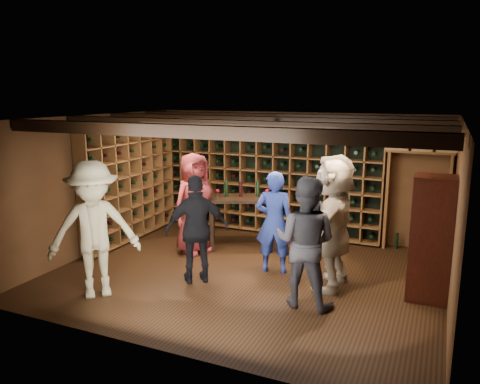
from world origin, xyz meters
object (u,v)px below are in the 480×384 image
at_px(guest_beige, 333,222).
at_px(man_blue_shirt, 274,222).
at_px(tasting_table, 243,204).
at_px(man_grey_suit, 305,242).
at_px(guest_khaki, 94,230).
at_px(guest_red_floral, 195,203).
at_px(display_cabinet, 430,241).
at_px(guest_woman_black, 197,230).

bearing_deg(guest_beige, man_blue_shirt, -99.41).
distance_m(guest_beige, tasting_table, 2.28).
bearing_deg(tasting_table, guest_beige, -55.62).
xyz_separation_m(man_grey_suit, tasting_table, (-1.74, 1.93, -0.06)).
bearing_deg(tasting_table, guest_khaki, -135.52).
relative_size(guest_red_floral, guest_khaki, 0.93).
xyz_separation_m(display_cabinet, man_blue_shirt, (-2.34, 0.10, -0.02)).
distance_m(man_blue_shirt, guest_khaki, 2.78).
relative_size(display_cabinet, tasting_table, 1.22).
xyz_separation_m(man_blue_shirt, guest_woman_black, (-0.94, -0.87, 0.00)).
relative_size(man_blue_shirt, guest_woman_black, 1.00).
height_order(man_grey_suit, guest_beige, guest_beige).
distance_m(guest_red_floral, tasting_table, 0.93).
height_order(man_grey_suit, guest_red_floral, guest_red_floral).
distance_m(man_grey_suit, guest_beige, 0.80).
bearing_deg(guest_woman_black, man_blue_shirt, -174.14).
bearing_deg(guest_woman_black, man_grey_suit, 139.26).
height_order(man_grey_suit, guest_woman_black, man_grey_suit).
height_order(guest_khaki, guest_beige, guest_beige).
bearing_deg(display_cabinet, guest_khaki, -157.66).
bearing_deg(guest_beige, guest_khaki, -58.00).
distance_m(man_blue_shirt, tasting_table, 1.34).
height_order(guest_red_floral, guest_khaki, guest_khaki).
distance_m(guest_khaki, guest_beige, 3.46).
distance_m(display_cabinet, tasting_table, 3.46).
bearing_deg(tasting_table, guest_woman_black, -114.44).
distance_m(display_cabinet, guest_red_floral, 4.01).
distance_m(guest_woman_black, guest_beige, 2.05).
bearing_deg(man_grey_suit, man_blue_shirt, -49.16).
bearing_deg(guest_red_floral, tasting_table, -25.82).
bearing_deg(guest_khaki, guest_woman_black, -0.44).
bearing_deg(guest_red_floral, guest_khaki, -167.01).
height_order(guest_red_floral, tasting_table, guest_red_floral).
distance_m(man_blue_shirt, guest_beige, 1.04).
relative_size(display_cabinet, guest_woman_black, 1.05).
bearing_deg(tasting_table, man_blue_shirt, -69.61).
bearing_deg(man_blue_shirt, man_grey_suit, 116.59).
height_order(man_blue_shirt, guest_beige, guest_beige).
xyz_separation_m(display_cabinet, guest_red_floral, (-3.99, 0.43, 0.06)).
relative_size(man_grey_suit, guest_red_floral, 0.99).
distance_m(display_cabinet, guest_beige, 1.36).
distance_m(guest_khaki, tasting_table, 3.04).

